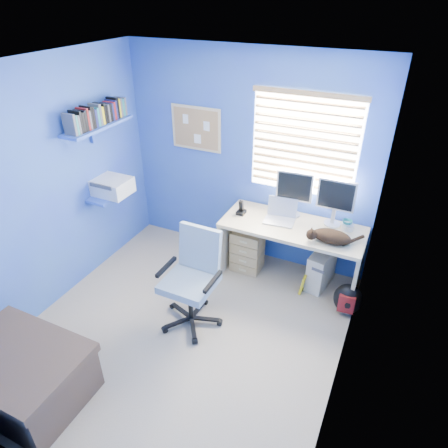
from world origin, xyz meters
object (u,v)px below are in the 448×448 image
at_px(tower_pc, 321,269).
at_px(office_chair, 193,290).
at_px(laptop, 280,213).
at_px(cat, 332,237).
at_px(desk, 290,253).

height_order(tower_pc, office_chair, office_chair).
height_order(laptop, tower_pc, laptop).
relative_size(laptop, office_chair, 0.33).
bearing_deg(cat, laptop, 144.49).
xyz_separation_m(desk, tower_pc, (0.36, 0.06, -0.14)).
xyz_separation_m(laptop, tower_pc, (0.53, 0.03, -0.62)).
bearing_deg(desk, cat, -18.77).
relative_size(desk, office_chair, 1.53).
distance_m(desk, office_chair, 1.26).
bearing_deg(cat, desk, 141.87).
distance_m(laptop, tower_pc, 0.82).
relative_size(cat, office_chair, 0.38).
distance_m(cat, office_chair, 1.51).
xyz_separation_m(cat, tower_pc, (-0.08, 0.21, -0.58)).
bearing_deg(laptop, cat, -21.48).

